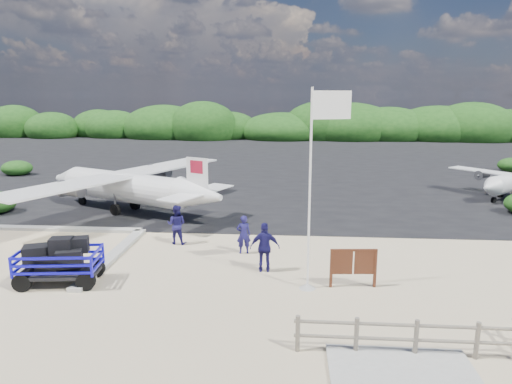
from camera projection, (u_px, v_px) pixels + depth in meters
ground at (215, 274)px, 17.01m from camera, size 160.00×160.00×0.00m
asphalt_apron at (264, 161)px, 46.26m from camera, size 90.00×50.00×0.04m
lagoon at (9, 254)px, 19.16m from camera, size 9.00×7.00×0.40m
walkway_pad at (404, 379)px, 10.74m from camera, size 3.50×2.50×0.10m
vegetation_band at (274, 138)px, 70.64m from camera, size 124.00×8.00×4.40m
fence at (415, 356)px, 11.68m from camera, size 6.40×2.00×1.10m
baggage_cart at (61, 284)px, 16.15m from camera, size 3.16×2.05×1.49m
flagpole at (307, 288)px, 15.78m from camera, size 1.47×0.97×6.80m
signboard at (352, 287)px, 15.88m from camera, size 1.73×0.31×1.42m
crew_a at (244, 234)px, 19.11m from camera, size 0.67×0.51×1.65m
crew_b at (177, 225)px, 20.35m from camera, size 0.92×0.74×1.78m
crew_c at (265, 247)px, 17.11m from camera, size 1.14×0.52×1.91m
aircraft_large at (463, 184)px, 34.11m from camera, size 19.75×19.75×4.44m
aircraft_small at (159, 160)px, 47.29m from camera, size 9.44×9.44×2.41m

